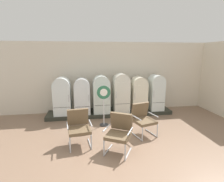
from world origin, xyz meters
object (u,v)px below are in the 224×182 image
Objects in this scene: refrigerator_4 at (139,93)px; refrigerator_5 at (156,91)px; refrigerator_2 at (101,93)px; refrigerator_3 at (121,91)px; refrigerator_1 at (82,95)px; armchair_center at (119,131)px; refrigerator_0 at (62,95)px; sign_stand at (104,106)px; armchair_left at (79,126)px; armchair_right at (143,118)px.

refrigerator_4 is 0.96× the size of refrigerator_5.
refrigerator_2 is 0.85m from refrigerator_3.
armchair_center is (1.00, -2.82, -0.37)m from refrigerator_1.
refrigerator_0 is 1.02× the size of sign_stand.
armchair_left is 1.21m from armchair_center.
refrigerator_3 is 1.39m from sign_stand.
refrigerator_5 is (0.80, 0.03, 0.04)m from refrigerator_4.
armchair_right is at bearing -44.91° from refrigerator_1.
refrigerator_0 is 1.91m from sign_stand.
refrigerator_3 is 1.57m from refrigerator_5.
refrigerator_0 reaches higher than refrigerator_1.
refrigerator_1 is at bearing -179.22° from refrigerator_3.
sign_stand is (-1.18, 0.92, 0.18)m from armchair_right.
sign_stand is (-0.22, 1.78, 0.18)m from armchair_center.
refrigerator_0 is 2.44m from refrigerator_3.
armchair_center is 0.69× the size of sign_stand.
refrigerator_3 is 1.09× the size of sign_stand.
refrigerator_1 is 3.01m from armchair_center.
armchair_center is at bearing -70.47° from refrigerator_1.
refrigerator_2 reaches higher than sign_stand.
refrigerator_2 is at bearing -179.18° from refrigerator_3.
refrigerator_1 is 1.00× the size of refrigerator_4.
refrigerator_4 is 3.41m from armchair_left.
refrigerator_3 is 1.57× the size of armchair_center.
refrigerator_0 is at bearing 146.01° from sign_stand.
refrigerator_0 reaches higher than armchair_right.
armchair_left is at bearing 154.22° from armchair_center.
refrigerator_5 is at bearing 0.50° from refrigerator_2.
refrigerator_0 is at bearing 179.86° from refrigerator_3.
refrigerator_5 reaches higher than refrigerator_0.
refrigerator_1 is 0.90× the size of refrigerator_3.
refrigerator_1 is at bearing 126.99° from sign_stand.
refrigerator_0 is at bearing 122.28° from armchair_center.
sign_stand reaches higher than armchair_right.
refrigerator_1 reaches higher than armchair_center.
refrigerator_4 is (3.21, -0.03, -0.02)m from refrigerator_0.
refrigerator_2 is 1.01× the size of refrigerator_5.
refrigerator_3 is (2.44, -0.01, 0.06)m from refrigerator_0.
armchair_left is at bearing -72.98° from refrigerator_0.
refrigerator_3 reaches higher than refrigerator_0.
armchair_left is (0.71, -2.32, -0.39)m from refrigerator_0.
armchair_left is (-0.09, -2.29, -0.37)m from refrigerator_1.
refrigerator_5 is (4.01, 0.00, 0.02)m from refrigerator_0.
armchair_center is at bearing -25.78° from armchair_left.
refrigerator_2 reaches higher than refrigerator_5.
refrigerator_3 is 1.57× the size of armchair_right.
armchair_left is 1.00× the size of armchair_center.
sign_stand reaches higher than armchair_left.
refrigerator_0 is 0.80m from refrigerator_1.
sign_stand is at bearing 55.36° from armchair_left.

